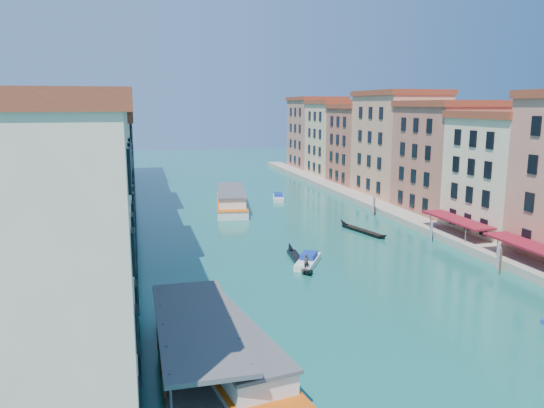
% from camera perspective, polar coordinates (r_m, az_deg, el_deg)
% --- Properties ---
extents(left_bank_palazzos, '(12.80, 128.40, 21.00)m').
position_cam_1_polar(left_bank_palazzos, '(87.87, -18.72, 4.45)').
color(left_bank_palazzos, beige).
rests_on(left_bank_palazzos, ground).
extents(right_bank_palazzos, '(12.80, 128.40, 21.00)m').
position_cam_1_polar(right_bank_palazzos, '(101.00, 14.99, 5.41)').
color(right_bank_palazzos, '#95523D').
rests_on(right_bank_palazzos, ground).
extents(quay, '(4.00, 140.00, 1.00)m').
position_cam_1_polar(quay, '(98.56, 10.68, 0.03)').
color(quay, '#A19582').
rests_on(quay, ground).
extents(restaurant_awnings, '(3.20, 44.55, 3.12)m').
position_cam_1_polar(restaurant_awnings, '(63.70, 27.19, -4.48)').
color(restaurant_awnings, maroon).
rests_on(restaurant_awnings, ground).
extents(vaporetto_stop, '(5.40, 16.40, 3.65)m').
position_cam_1_polar(vaporetto_stop, '(38.60, -7.99, -15.36)').
color(vaporetto_stop, '#535355').
rests_on(vaporetto_stop, ground).
extents(mooring_poles_right, '(1.44, 54.24, 3.20)m').
position_cam_1_polar(mooring_poles_right, '(66.52, 21.76, -4.95)').
color(mooring_poles_right, '#50341B').
rests_on(mooring_poles_right, ground).
extents(mooring_poles_left, '(0.24, 8.24, 3.20)m').
position_cam_1_polar(mooring_poles_left, '(38.51, -11.83, -15.79)').
color(mooring_poles_left, '#50341B').
rests_on(mooring_poles_left, ground).
extents(vaporetto_near, '(7.68, 20.09, 2.92)m').
position_cam_1_polar(vaporetto_near, '(39.34, -5.08, -14.98)').
color(vaporetto_near, silver).
rests_on(vaporetto_near, ground).
extents(vaporetto_far, '(8.35, 22.71, 3.30)m').
position_cam_1_polar(vaporetto_far, '(95.92, -4.40, 0.50)').
color(vaporetto_far, silver).
rests_on(vaporetto_far, ground).
extents(gondola_fore, '(1.83, 11.78, 2.35)m').
position_cam_1_polar(gondola_fore, '(62.51, 2.91, -6.02)').
color(gondola_fore, black).
rests_on(gondola_fore, ground).
extents(gondola_far, '(3.62, 11.06, 1.59)m').
position_cam_1_polar(gondola_far, '(78.41, 9.61, -2.78)').
color(gondola_far, black).
rests_on(gondola_far, ground).
extents(motorboat_mid, '(4.82, 6.29, 1.28)m').
position_cam_1_polar(motorboat_mid, '(62.06, 3.91, -6.06)').
color(motorboat_mid, white).
rests_on(motorboat_mid, ground).
extents(motorboat_far, '(3.49, 6.69, 1.32)m').
position_cam_1_polar(motorboat_far, '(103.44, 0.69, 0.72)').
color(motorboat_far, beige).
rests_on(motorboat_far, ground).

